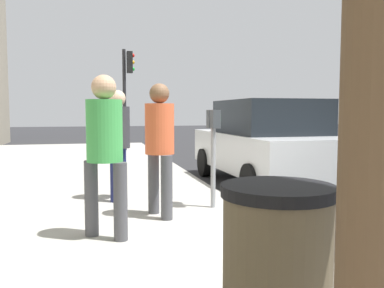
# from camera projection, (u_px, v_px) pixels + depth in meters

# --- Properties ---
(ground_plane) EXTENTS (80.00, 80.00, 0.00)m
(ground_plane) POSITION_uv_depth(u_px,v_px,m) (283.00, 243.00, 4.74)
(ground_plane) COLOR #2B2B2D
(ground_plane) RESTS_ON ground
(sidewalk_slab) EXTENTS (28.00, 6.00, 0.15)m
(sidewalk_slab) POSITION_uv_depth(u_px,v_px,m) (5.00, 259.00, 4.02)
(sidewalk_slab) COLOR #A8A59E
(sidewalk_slab) RESTS_ON ground_plane
(parking_meter) EXTENTS (0.36, 0.12, 1.41)m
(parking_meter) POSITION_uv_depth(u_px,v_px,m) (213.00, 137.00, 5.81)
(parking_meter) COLOR gray
(parking_meter) RESTS_ON sidewalk_slab
(pedestrian_at_meter) EXTENTS (0.51, 0.38, 1.75)m
(pedestrian_at_meter) POSITION_uv_depth(u_px,v_px,m) (160.00, 139.00, 5.30)
(pedestrian_at_meter) COLOR #47474C
(pedestrian_at_meter) RESTS_ON sidewalk_slab
(pedestrian_bystander) EXTENTS (0.39, 0.45, 1.78)m
(pedestrian_bystander) POSITION_uv_depth(u_px,v_px,m) (105.00, 143.00, 4.37)
(pedestrian_bystander) COLOR #47474C
(pedestrian_bystander) RESTS_ON sidewalk_slab
(parking_officer) EXTENTS (0.50, 0.37, 1.72)m
(parking_officer) POSITION_uv_depth(u_px,v_px,m) (118.00, 136.00, 6.36)
(parking_officer) COLOR #191E4C
(parking_officer) RESTS_ON sidewalk_slab
(parked_sedan_near) EXTENTS (4.42, 2.00, 1.77)m
(parked_sedan_near) POSITION_uv_depth(u_px,v_px,m) (266.00, 143.00, 8.40)
(parked_sedan_near) COLOR silver
(parked_sedan_near) RESTS_ON ground_plane
(traffic_signal) EXTENTS (0.24, 0.44, 3.60)m
(traffic_signal) POSITION_uv_depth(u_px,v_px,m) (127.00, 83.00, 14.49)
(traffic_signal) COLOR black
(traffic_signal) RESTS_ON sidewalk_slab
(trash_bin) EXTENTS (0.59, 0.59, 1.01)m
(trash_bin) POSITION_uv_depth(u_px,v_px,m) (276.00, 280.00, 2.11)
(trash_bin) COLOR brown
(trash_bin) RESTS_ON sidewalk_slab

